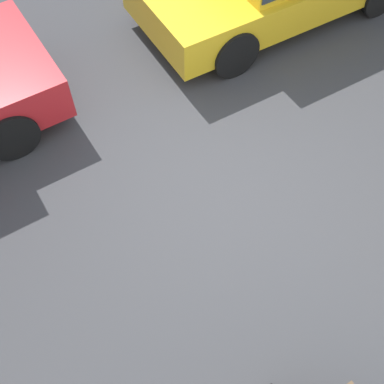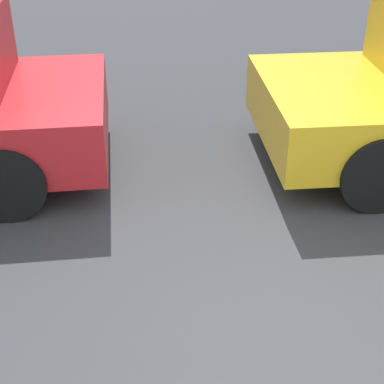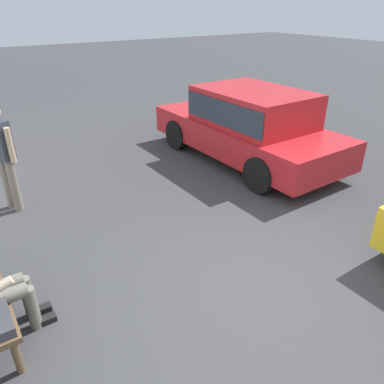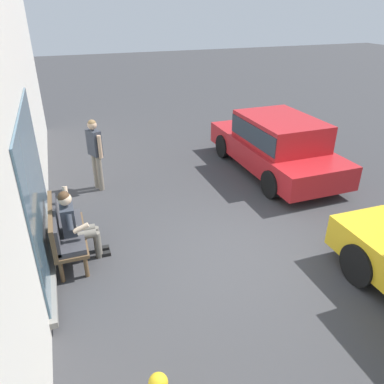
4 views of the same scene
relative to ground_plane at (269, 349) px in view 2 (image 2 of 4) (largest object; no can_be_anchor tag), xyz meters
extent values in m
plane|color=#38383A|center=(0.00, 0.00, 0.00)|extent=(60.00, 60.00, 0.00)
cylinder|color=black|center=(-1.25, -1.51, 0.35)|extent=(0.70, 0.19, 0.70)
cylinder|color=black|center=(-1.27, -3.27, 0.35)|extent=(0.70, 0.19, 0.70)
cylinder|color=black|center=(1.84, -1.71, 0.33)|extent=(0.67, 0.19, 0.66)
cylinder|color=black|center=(1.86, -3.46, 0.33)|extent=(0.67, 0.19, 0.66)
camera|label=1|loc=(1.91, 2.60, 4.78)|focal=45.00mm
camera|label=2|loc=(0.78, 2.60, 2.76)|focal=55.00mm
camera|label=3|loc=(-2.45, 2.60, 3.05)|focal=35.00mm
camera|label=4|loc=(-4.88, 2.60, 4.12)|focal=35.00mm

